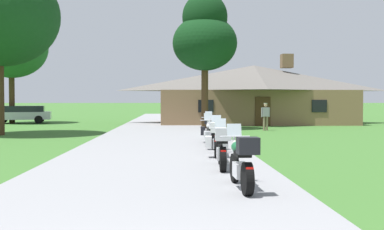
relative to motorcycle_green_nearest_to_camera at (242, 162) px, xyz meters
name	(u,v)px	position (x,y,z in m)	size (l,w,h in m)	color
ground_plane	(163,138)	(-1.94, 13.94, -0.62)	(500.00, 500.00, 0.00)	#386628
asphalt_driveway	(162,141)	(-1.94, 11.94, -0.59)	(6.40, 80.00, 0.06)	gray
motorcycle_green_nearest_to_camera	(242,162)	(0.00, 0.00, 0.00)	(0.66, 2.08, 1.30)	black
motorcycle_green_second_in_row	(222,148)	(-0.11, 2.96, 0.00)	(0.66, 2.08, 1.30)	black
motorcycle_blue_third_in_row	(217,139)	(0.00, 5.73, -0.01)	(0.81, 2.08, 1.30)	black
motorcycle_white_fourth_in_row	(212,134)	(0.06, 8.15, -0.01)	(0.83, 2.08, 1.30)	black
motorcycle_blue_farthest_in_row	(209,129)	(0.14, 11.00, -0.01)	(0.78, 2.08, 1.30)	black
stone_lodge	(254,94)	(4.99, 27.95, 1.77)	(15.53, 8.06, 5.53)	brown
bystander_gray_shirt_near_lodge	(266,115)	(4.22, 19.18, 0.33)	(0.55, 0.27, 1.69)	#75664C
tree_by_lodge_front	(205,36)	(0.59, 20.75, 5.35)	(4.14, 4.14, 8.72)	#422D19
tree_left_far	(11,39)	(-14.29, 28.54, 6.10)	(5.71, 5.71, 10.47)	#422D19
parked_silver_suv_far_left	(22,114)	(-13.55, 28.56, 0.16)	(4.87, 2.71, 1.40)	#ADAFB7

